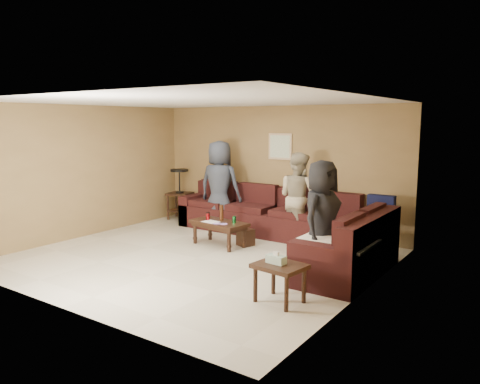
{
  "coord_description": "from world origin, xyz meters",
  "views": [
    {
      "loc": [
        4.72,
        -5.64,
        2.18
      ],
      "look_at": [
        0.25,
        0.85,
        1.0
      ],
      "focal_mm": 35.0,
      "sensor_mm": 36.0,
      "label": 1
    }
  ],
  "objects_px": {
    "coffee_table": "(219,225)",
    "side_table_right": "(279,269)",
    "person_left": "(220,185)",
    "waste_bin": "(246,237)",
    "end_table_left": "(180,193)",
    "sectional_sofa": "(287,228)",
    "person_middle": "(298,197)",
    "person_right": "(321,218)"
  },
  "relations": [
    {
      "from": "person_left",
      "to": "sectional_sofa",
      "type": "bearing_deg",
      "value": 159.36
    },
    {
      "from": "person_left",
      "to": "waste_bin",
      "type": "bearing_deg",
      "value": 136.8
    },
    {
      "from": "coffee_table",
      "to": "waste_bin",
      "type": "xyz_separation_m",
      "value": [
        0.39,
        0.27,
        -0.22
      ]
    },
    {
      "from": "sectional_sofa",
      "to": "end_table_left",
      "type": "relative_size",
      "value": 4.11
    },
    {
      "from": "side_table_right",
      "to": "person_left",
      "type": "height_order",
      "value": "person_left"
    },
    {
      "from": "person_middle",
      "to": "coffee_table",
      "type": "bearing_deg",
      "value": 62.08
    },
    {
      "from": "coffee_table",
      "to": "person_right",
      "type": "bearing_deg",
      "value": -11.36
    },
    {
      "from": "side_table_right",
      "to": "coffee_table",
      "type": "bearing_deg",
      "value": 142.31
    },
    {
      "from": "side_table_right",
      "to": "person_right",
      "type": "bearing_deg",
      "value": 92.03
    },
    {
      "from": "coffee_table",
      "to": "end_table_left",
      "type": "height_order",
      "value": "end_table_left"
    },
    {
      "from": "end_table_left",
      "to": "waste_bin",
      "type": "bearing_deg",
      "value": -23.31
    },
    {
      "from": "coffee_table",
      "to": "side_table_right",
      "type": "bearing_deg",
      "value": -37.69
    },
    {
      "from": "end_table_left",
      "to": "person_right",
      "type": "height_order",
      "value": "person_right"
    },
    {
      "from": "coffee_table",
      "to": "person_middle",
      "type": "distance_m",
      "value": 1.54
    },
    {
      "from": "person_left",
      "to": "person_right",
      "type": "bearing_deg",
      "value": 143.88
    },
    {
      "from": "waste_bin",
      "to": "end_table_left",
      "type": "bearing_deg",
      "value": 156.69
    },
    {
      "from": "end_table_left",
      "to": "side_table_right",
      "type": "distance_m",
      "value": 5.31
    },
    {
      "from": "coffee_table",
      "to": "person_left",
      "type": "distance_m",
      "value": 1.39
    },
    {
      "from": "person_middle",
      "to": "end_table_left",
      "type": "bearing_deg",
      "value": 10.27
    },
    {
      "from": "coffee_table",
      "to": "side_table_right",
      "type": "relative_size",
      "value": 1.73
    },
    {
      "from": "waste_bin",
      "to": "person_middle",
      "type": "height_order",
      "value": "person_middle"
    },
    {
      "from": "person_right",
      "to": "side_table_right",
      "type": "bearing_deg",
      "value": -175.78
    },
    {
      "from": "waste_bin",
      "to": "person_right",
      "type": "relative_size",
      "value": 0.18
    },
    {
      "from": "sectional_sofa",
      "to": "person_right",
      "type": "relative_size",
      "value": 2.81
    },
    {
      "from": "person_middle",
      "to": "person_right",
      "type": "height_order",
      "value": "person_right"
    },
    {
      "from": "end_table_left",
      "to": "person_left",
      "type": "distance_m",
      "value": 1.45
    },
    {
      "from": "side_table_right",
      "to": "waste_bin",
      "type": "height_order",
      "value": "side_table_right"
    },
    {
      "from": "coffee_table",
      "to": "person_left",
      "type": "bearing_deg",
      "value": 126.18
    },
    {
      "from": "coffee_table",
      "to": "person_left",
      "type": "relative_size",
      "value": 0.61
    },
    {
      "from": "sectional_sofa",
      "to": "waste_bin",
      "type": "xyz_separation_m",
      "value": [
        -0.61,
        -0.42,
        -0.18
      ]
    },
    {
      "from": "sectional_sofa",
      "to": "side_table_right",
      "type": "bearing_deg",
      "value": -63.33
    },
    {
      "from": "person_middle",
      "to": "waste_bin",
      "type": "bearing_deg",
      "value": 67.87
    },
    {
      "from": "sectional_sofa",
      "to": "coffee_table",
      "type": "xyz_separation_m",
      "value": [
        -1.01,
        -0.69,
        0.05
      ]
    },
    {
      "from": "end_table_left",
      "to": "side_table_right",
      "type": "relative_size",
      "value": 1.78
    },
    {
      "from": "side_table_right",
      "to": "person_middle",
      "type": "distance_m",
      "value": 3.05
    },
    {
      "from": "side_table_right",
      "to": "person_left",
      "type": "distance_m",
      "value": 4.07
    },
    {
      "from": "person_left",
      "to": "person_right",
      "type": "height_order",
      "value": "person_left"
    },
    {
      "from": "person_left",
      "to": "person_middle",
      "type": "bearing_deg",
      "value": 171.63
    },
    {
      "from": "end_table_left",
      "to": "side_table_right",
      "type": "height_order",
      "value": "end_table_left"
    },
    {
      "from": "person_left",
      "to": "person_middle",
      "type": "xyz_separation_m",
      "value": [
        1.77,
        0.03,
        -0.08
      ]
    },
    {
      "from": "end_table_left",
      "to": "person_left",
      "type": "relative_size",
      "value": 0.62
    },
    {
      "from": "waste_bin",
      "to": "person_right",
      "type": "bearing_deg",
      "value": -21.59
    }
  ]
}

